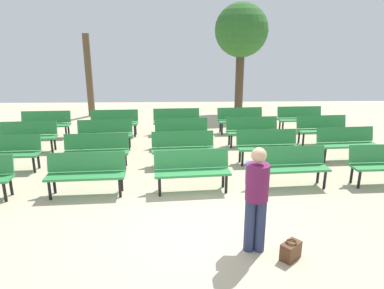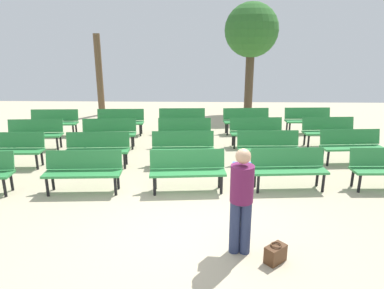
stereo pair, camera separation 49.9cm
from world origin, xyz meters
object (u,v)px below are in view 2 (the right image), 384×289
at_px(bench_r3_c1, 120,120).
at_px(bench_r3_c2, 182,119).
at_px(bench_r0_c2, 188,168).
at_px(bench_r1_c1, 98,147).
at_px(bench_r1_c2, 183,146).
at_px(bench_r1_c3, 268,146).
at_px(bench_r0_c3, 288,166).
at_px(bench_r2_c3, 256,130).
at_px(bench_r2_c4, 329,130).
at_px(visitor_with_backpack, 241,195).
at_px(handbag, 275,254).
at_px(bench_r2_c0, 35,132).
at_px(bench_r2_c1, 109,131).
at_px(bench_r3_c0, 54,121).
at_px(bench_r3_c3, 246,119).
at_px(bench_r2_c2, 185,131).
at_px(tree_0, 251,32).
at_px(bench_r0_c1, 83,169).
at_px(tree_1, 99,75).
at_px(bench_r1_c4, 351,144).

height_order(bench_r3_c1, bench_r3_c2, same).
bearing_deg(bench_r0_c2, bench_r1_c1, 143.84).
xyz_separation_m(bench_r1_c2, bench_r1_c3, (2.22, 0.13, 0.00)).
bearing_deg(bench_r0_c3, bench_r2_c3, 89.44).
height_order(bench_r1_c3, bench_r2_c4, same).
height_order(visitor_with_backpack, handbag, visitor_with_backpack).
height_order(bench_r0_c2, bench_r2_c0, same).
xyz_separation_m(bench_r2_c1, bench_r2_c3, (4.45, 0.27, 0.00)).
relative_size(bench_r3_c0, bench_r3_c3, 0.99).
bearing_deg(bench_r2_c4, bench_r2_c2, 179.19).
bearing_deg(visitor_with_backpack, handbag, 156.26).
bearing_deg(bench_r3_c1, tree_0, 36.38).
relative_size(bench_r2_c0, bench_r2_c4, 1.00).
height_order(bench_r0_c1, bench_r0_c2, same).
bearing_deg(bench_r2_c3, bench_r2_c2, -179.95).
bearing_deg(tree_1, bench_r0_c2, -62.73).
relative_size(bench_r1_c3, bench_r1_c4, 0.99).
distance_m(bench_r0_c1, bench_r2_c2, 3.85).
bearing_deg(bench_r3_c2, handbag, -79.17).
bearing_deg(bench_r2_c4, bench_r0_c1, -155.16).
bearing_deg(bench_r2_c1, bench_r2_c3, -1.53).
distance_m(bench_r0_c3, bench_r2_c2, 3.85).
bearing_deg(tree_0, tree_1, -175.05).
xyz_separation_m(tree_1, visitor_with_backpack, (5.00, -10.22, -0.78)).
height_order(bench_r1_c3, handbag, bench_r1_c3).
bearing_deg(handbag, bench_r3_c3, 86.23).
bearing_deg(bench_r1_c2, bench_r3_c3, 54.92).
xyz_separation_m(bench_r0_c3, bench_r1_c4, (2.06, 1.73, 0.00)).
xyz_separation_m(bench_r2_c3, bench_r2_c4, (2.23, 0.13, 0.00)).
xyz_separation_m(tree_1, handbag, (5.49, -10.49, -1.59)).
distance_m(bench_r3_c0, tree_1, 3.79).
height_order(bench_r0_c2, tree_0, tree_0).
relative_size(tree_0, tree_1, 1.38).
bearing_deg(bench_r3_c1, tree_1, 112.96).
bearing_deg(bench_r2_c1, bench_r1_c3, -21.57).
xyz_separation_m(bench_r1_c2, bench_r3_c0, (-4.57, 2.87, 0.00)).
xyz_separation_m(bench_r1_c4, bench_r2_c2, (-4.45, 1.29, 0.00)).
xyz_separation_m(bench_r2_c3, tree_1, (-6.09, 4.67, 1.22)).
distance_m(bench_r2_c1, bench_r3_c1, 1.55).
distance_m(bench_r0_c2, bench_r2_c1, 3.94).
bearing_deg(bench_r0_c3, bench_r2_c4, 54.01).
distance_m(bench_r1_c3, bench_r3_c2, 3.91).
xyz_separation_m(bench_r2_c1, bench_r3_c0, (-2.27, 1.40, 0.00)).
height_order(bench_r1_c3, tree_1, tree_1).
distance_m(bench_r0_c2, bench_r1_c1, 2.76).
relative_size(bench_r2_c3, visitor_with_backpack, 0.99).
height_order(bench_r0_c3, bench_r3_c3, same).
bearing_deg(visitor_with_backpack, tree_0, -93.39).
height_order(bench_r1_c2, tree_1, tree_1).
relative_size(bench_r1_c3, tree_0, 0.34).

